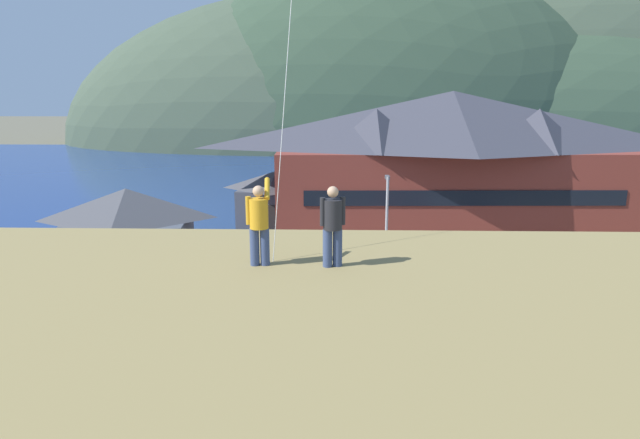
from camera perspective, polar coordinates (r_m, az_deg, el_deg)
ground_plane at (r=22.72m, az=-4.90°, el=-14.71°), size 600.00×600.00×0.00m
parking_lot_pad at (r=27.20m, az=-3.71°, el=-9.74°), size 40.00×20.00×0.10m
bay_water at (r=80.70m, az=-0.12°, el=5.48°), size 360.00×84.00×0.03m
far_hill_west_ridge at (r=134.87m, az=0.53°, el=8.49°), size 128.36×74.43×71.11m
far_hill_east_peak at (r=132.37m, az=6.93°, el=8.31°), size 121.21×72.91×81.23m
far_hill_center_saddle at (r=144.98m, az=25.02°, el=7.60°), size 142.04×71.45×60.13m
far_hill_far_shoulder at (r=150.38m, az=30.82°, el=7.14°), size 145.78×53.28×90.61m
harbor_lodge at (r=42.69m, az=13.91°, el=6.35°), size 28.74×11.66×11.10m
storage_shed_near_lot at (r=31.62m, az=-19.94°, el=-1.72°), size 7.73×6.39×5.68m
storage_shed_waterside at (r=43.99m, az=-4.76°, el=2.32°), size 6.81×5.19×4.71m
wharf_dock at (r=54.21m, az=-1.99°, el=2.13°), size 3.20×11.43×0.70m
moored_boat_wharfside at (r=54.38m, az=-5.51°, el=2.51°), size 2.49×6.39×2.16m
moored_boat_outer_mooring at (r=53.62m, az=1.84°, el=2.42°), size 3.33×8.12×2.16m
moored_boat_inner_slip at (r=56.38m, az=-5.59°, el=2.88°), size 3.16×8.26×2.16m
parked_car_lone_by_shed at (r=23.48m, az=-18.29°, el=-11.52°), size 4.35×2.37×1.82m
parked_car_back_row_left at (r=23.46m, az=17.55°, el=-11.49°), size 4.32×2.29×1.82m
parked_car_back_row_right at (r=28.54m, az=-3.58°, el=-6.44°), size 4.28×2.21×1.82m
parked_car_mid_row_far at (r=27.95m, az=16.54°, el=-7.40°), size 4.26×2.17×1.82m
parked_car_corner_spot at (r=25.14m, az=-30.46°, el=-11.05°), size 4.22×2.09×1.82m
parked_car_mid_row_near at (r=30.30m, az=27.71°, el=-6.79°), size 4.34×2.34×1.82m
parked_car_front_row_red at (r=34.49m, az=-30.78°, el=-4.86°), size 4.34×2.35×1.82m
parked_car_front_row_silver at (r=22.69m, az=5.37°, el=-11.76°), size 4.25×2.16×1.82m
parking_light_pole at (r=31.46m, az=7.23°, el=0.18°), size 0.24×0.78×6.01m
person_kite_flyer at (r=11.27m, az=-6.62°, el=-0.29°), size 0.52×0.68×1.86m
person_companion at (r=11.11m, az=1.38°, el=-0.48°), size 0.53×0.40×1.74m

